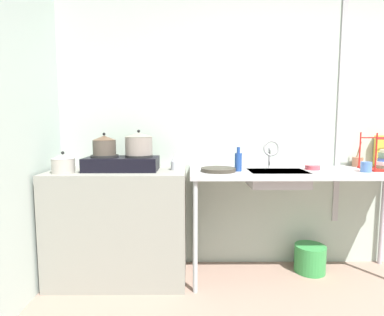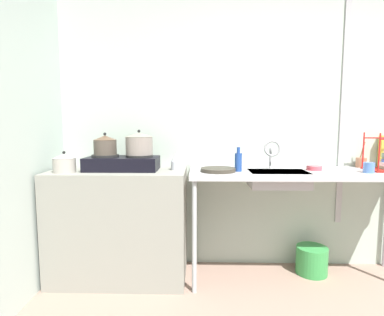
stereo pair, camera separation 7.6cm
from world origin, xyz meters
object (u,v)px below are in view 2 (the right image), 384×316
Objects in this scene: pot_on_left_burner at (105,145)px; cup_by_rack at (369,168)px; stove at (123,163)px; small_bowl_on_drainboard at (314,168)px; pot_beside_stove at (64,163)px; pot_on_right_burner at (139,144)px; faucet at (272,150)px; bucket_on_floor at (312,260)px; sink_basin at (278,179)px; frying_pan at (218,170)px; bottle_by_sink at (238,162)px; percolator at (177,161)px; utensil_jar at (361,162)px.

cup_by_rack is at bearing -2.79° from pot_on_left_burner.
stove is 1.57m from small_bowl_on_drainboard.
pot_beside_stove is 2.13× the size of cup_by_rack.
stove reaches higher than small_bowl_on_drainboard.
pot_on_right_burner reaches higher than faucet.
sink_basin is at bearing -159.62° from bucket_on_floor.
sink_basin is at bearing 2.64° from frying_pan.
pot_beside_stove reaches higher than sink_basin.
frying_pan is at bearing 178.10° from cup_by_rack.
sink_basin is 2.37× the size of bottle_by_sink.
bucket_on_floor is (0.34, 0.13, -0.73)m from sink_basin.
faucet reaches higher than stove.
sink_basin is 3.75× the size of small_bowl_on_drainboard.
bucket_on_floor is (1.74, 0.09, -1.00)m from pot_on_left_burner.
bottle_by_sink is (1.07, -0.05, -0.13)m from pot_on_left_burner.
sink_basin is at bearing -4.66° from percolator.
utensil_jar reaches higher than sink_basin.
cup_by_rack is at bearing 0.83° from pot_beside_stove.
pot_on_right_burner is 0.99× the size of utensil_jar.
utensil_jar reaches higher than small_bowl_on_drainboard.
frying_pan is 1.06× the size of bucket_on_floor.
cup_by_rack is 0.31× the size of bucket_on_floor.
sink_basin is at bearing -166.34° from small_bowl_on_drainboard.
bucket_on_floor is at bearing 2.87° from pot_on_left_burner.
bottle_by_sink is (0.80, -0.05, -0.14)m from pot_on_right_burner.
pot_on_right_burner is at bearing 174.39° from frying_pan.
pot_on_left_burner is 2.29× the size of cup_by_rack.
small_bowl_on_drainboard is 0.55× the size of utensil_jar.
pot_on_right_burner is 1.28× the size of pot_beside_stove.
percolator is 0.80m from faucet.
stove is at bearing 0.00° from pot_on_left_burner.
pot_on_right_burner reaches higher than pot_on_left_burner.
bucket_on_floor is at bearing -0.13° from faucet.
stove is 0.20m from pot_on_left_burner.
bucket_on_floor is at bearing 20.38° from sink_basin.
stove is 0.94m from bottle_by_sink.
cup_by_rack reaches higher than frying_pan.
bottle_by_sink is at bearing -3.31° from pot_on_right_burner.
sink_basin is at bearing -79.30° from faucet.
pot_on_left_burner is 1.52× the size of small_bowl_on_drainboard.
bottle_by_sink reaches higher than bucket_on_floor.
pot_beside_stove is at bearing -162.18° from stove.
sink_basin is (0.81, -0.07, -0.13)m from percolator.
faucet is at bearing 4.51° from percolator.
sink_basin reaches higher than bucket_on_floor.
stove is at bearing -176.88° from bucket_on_floor.
utensil_jar is (1.59, 0.19, -0.03)m from percolator.
bottle_by_sink is at bearing -2.46° from pot_on_left_burner.
sink_basin is (1.39, -0.04, -0.27)m from pot_on_left_burner.
pot_on_left_burner is 0.28m from pot_on_right_burner.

